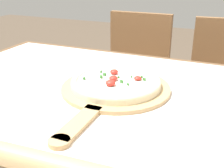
# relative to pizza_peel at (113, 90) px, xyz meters

# --- Properties ---
(dining_table) EXTENTS (1.42, 0.97, 0.77)m
(dining_table) POSITION_rel_pizza_peel_xyz_m (0.04, -0.05, -0.11)
(dining_table) COLOR brown
(dining_table) RESTS_ON ground_plane
(towel_cloth) EXTENTS (1.34, 0.89, 0.00)m
(towel_cloth) POSITION_rel_pizza_peel_xyz_m (0.04, -0.05, -0.01)
(towel_cloth) COLOR silver
(towel_cloth) RESTS_ON dining_table
(pizza_peel) EXTENTS (0.34, 0.51, 0.01)m
(pizza_peel) POSITION_rel_pizza_peel_xyz_m (0.00, 0.00, 0.00)
(pizza_peel) COLOR tan
(pizza_peel) RESTS_ON towel_cloth
(pizza) EXTENTS (0.28, 0.28, 0.04)m
(pizza) POSITION_rel_pizza_peel_xyz_m (0.00, 0.02, 0.02)
(pizza) COLOR beige
(pizza) RESTS_ON pizza_peel
(chair_left) EXTENTS (0.40, 0.40, 0.88)m
(chair_left) POSITION_rel_pizza_peel_xyz_m (-0.20, 0.82, -0.28)
(chair_left) COLOR brown
(chair_left) RESTS_ON ground_plane
(chair_right) EXTENTS (0.44, 0.44, 0.88)m
(chair_right) POSITION_rel_pizza_peel_xyz_m (0.32, 0.82, -0.28)
(chair_right) COLOR brown
(chair_right) RESTS_ON ground_plane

